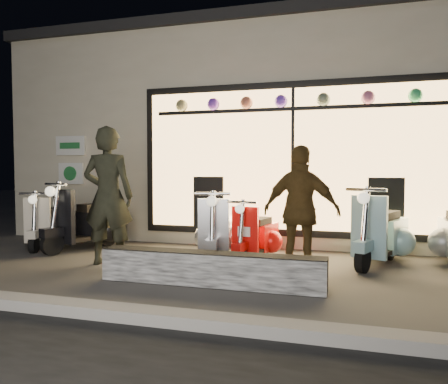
{
  "coord_description": "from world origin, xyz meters",
  "views": [
    {
      "loc": [
        1.75,
        -5.53,
        1.38
      ],
      "look_at": [
        -0.03,
        0.6,
        1.05
      ],
      "focal_mm": 35.0,
      "sensor_mm": 36.0,
      "label": 1
    }
  ],
  "objects_px": {
    "scooter_silver": "(218,231)",
    "man": "(108,196)",
    "scooter_red": "(258,236)",
    "graffiti_barrier": "(210,269)",
    "woman": "(301,211)"
  },
  "relations": [
    {
      "from": "scooter_silver",
      "to": "man",
      "type": "distance_m",
      "value": 1.77
    },
    {
      "from": "scooter_red",
      "to": "man",
      "type": "height_order",
      "value": "man"
    },
    {
      "from": "graffiti_barrier",
      "to": "woman",
      "type": "xyz_separation_m",
      "value": [
        0.98,
        0.72,
        0.65
      ]
    },
    {
      "from": "scooter_silver",
      "to": "man",
      "type": "relative_size",
      "value": 0.71
    },
    {
      "from": "scooter_red",
      "to": "man",
      "type": "bearing_deg",
      "value": -143.35
    },
    {
      "from": "scooter_red",
      "to": "woman",
      "type": "distance_m",
      "value": 1.31
    },
    {
      "from": "woman",
      "to": "scooter_silver",
      "type": "bearing_deg",
      "value": -24.72
    },
    {
      "from": "graffiti_barrier",
      "to": "scooter_red",
      "type": "xyz_separation_m",
      "value": [
        0.22,
        1.67,
        0.16
      ]
    },
    {
      "from": "graffiti_barrier",
      "to": "scooter_red",
      "type": "relative_size",
      "value": 2.15
    },
    {
      "from": "man",
      "to": "woman",
      "type": "bearing_deg",
      "value": 170.36
    },
    {
      "from": "scooter_red",
      "to": "man",
      "type": "distance_m",
      "value": 2.32
    },
    {
      "from": "man",
      "to": "woman",
      "type": "xyz_separation_m",
      "value": [
        2.76,
        0.03,
        -0.15
      ]
    },
    {
      "from": "scooter_silver",
      "to": "scooter_red",
      "type": "relative_size",
      "value": 1.13
    },
    {
      "from": "scooter_silver",
      "to": "scooter_red",
      "type": "bearing_deg",
      "value": -8.45
    },
    {
      "from": "scooter_silver",
      "to": "woman",
      "type": "height_order",
      "value": "woman"
    }
  ]
}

